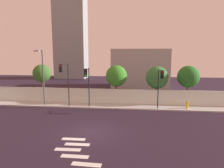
# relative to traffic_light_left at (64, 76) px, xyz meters

# --- Properties ---
(ground_plane) EXTENTS (80.00, 80.00, 0.00)m
(ground_plane) POSITION_rel_traffic_light_left_xyz_m (4.47, -6.78, -3.86)
(ground_plane) COLOR #271A29
(sidewalk) EXTENTS (36.00, 2.40, 0.15)m
(sidewalk) POSITION_rel_traffic_light_left_xyz_m (4.47, 1.42, -3.79)
(sidewalk) COLOR #B3B3B3
(sidewalk) RESTS_ON ground
(perimeter_wall) EXTENTS (36.00, 0.18, 1.80)m
(perimeter_wall) POSITION_rel_traffic_light_left_xyz_m (4.47, 2.71, -2.81)
(perimeter_wall) COLOR silver
(perimeter_wall) RESTS_ON sidewalk
(crosswalk_marking) EXTENTS (3.62, 4.71, 0.01)m
(crosswalk_marking) POSITION_rel_traffic_light_left_xyz_m (4.21, -10.46, -3.86)
(crosswalk_marking) COLOR silver
(crosswalk_marking) RESTS_ON ground
(traffic_light_left) EXTENTS (0.61, 1.73, 5.10)m
(traffic_light_left) POSITION_rel_traffic_light_left_xyz_m (0.00, 0.00, 0.00)
(traffic_light_left) COLOR black
(traffic_light_left) RESTS_ON sidewalk
(traffic_light_center) EXTENTS (0.35, 1.53, 4.60)m
(traffic_light_center) POSITION_rel_traffic_light_left_xyz_m (2.64, 0.07, -0.35)
(traffic_light_center) COLOR black
(traffic_light_center) RESTS_ON sidewalk
(traffic_light_right) EXTENTS (0.49, 1.40, 4.49)m
(traffic_light_right) POSITION_rel_traffic_light_left_xyz_m (10.84, 0.13, -0.43)
(traffic_light_right) COLOR black
(traffic_light_right) RESTS_ON sidewalk
(street_lamp_curbside) EXTENTS (0.62, 2.11, 6.68)m
(street_lamp_curbside) POSITION_rel_traffic_light_left_xyz_m (-2.96, 0.68, 0.27)
(street_lamp_curbside) COLOR #4C4C51
(street_lamp_curbside) RESTS_ON sidewalk
(fire_hydrant) EXTENTS (0.44, 0.26, 0.86)m
(fire_hydrant) POSITION_rel_traffic_light_left_xyz_m (14.05, 0.99, -3.26)
(fire_hydrant) COLOR gold
(fire_hydrant) RESTS_ON sidewalk
(roadside_tree_leftmost) EXTENTS (2.42, 2.42, 4.94)m
(roadside_tree_leftmost) POSITION_rel_traffic_light_left_xyz_m (-4.43, 3.65, -0.16)
(roadside_tree_leftmost) COLOR brown
(roadside_tree_leftmost) RESTS_ON ground
(roadside_tree_midleft) EXTENTS (2.75, 2.75, 4.89)m
(roadside_tree_midleft) POSITION_rel_traffic_light_left_xyz_m (5.65, 3.65, -0.36)
(roadside_tree_midleft) COLOR brown
(roadside_tree_midleft) RESTS_ON ground
(roadside_tree_midright) EXTENTS (2.85, 2.85, 4.82)m
(roadside_tree_midright) POSITION_rel_traffic_light_left_xyz_m (10.82, 3.65, -0.48)
(roadside_tree_midright) COLOR brown
(roadside_tree_midright) RESTS_ON ground
(roadside_tree_rightmost) EXTENTS (2.72, 2.72, 4.90)m
(roadside_tree_rightmost) POSITION_rel_traffic_light_left_xyz_m (14.66, 3.65, -0.34)
(roadside_tree_rightmost) COLOR brown
(roadside_tree_rightmost) RESTS_ON ground
(low_building_distant) EXTENTS (10.51, 6.00, 7.16)m
(low_building_distant) POSITION_rel_traffic_light_left_xyz_m (8.95, 16.71, -0.29)
(low_building_distant) COLOR #A7A7A7
(low_building_distant) RESTS_ON ground
(tower_on_skyline) EXTENTS (7.70, 5.00, 28.28)m
(tower_on_skyline) POSITION_rel_traffic_light_left_xyz_m (-8.18, 28.71, 10.28)
(tower_on_skyline) COLOR gray
(tower_on_skyline) RESTS_ON ground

